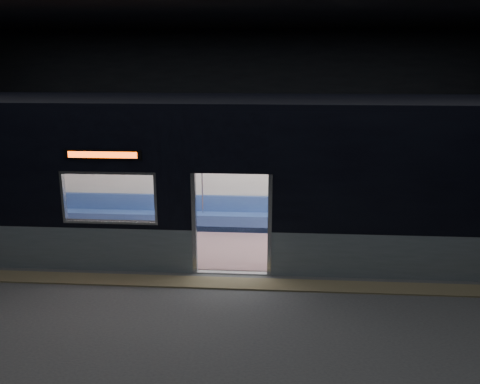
# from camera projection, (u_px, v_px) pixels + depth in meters

# --- Properties ---
(station_floor) EXTENTS (24.00, 14.00, 0.01)m
(station_floor) POSITION_uv_depth(u_px,v_px,m) (227.00, 297.00, 9.13)
(station_floor) COLOR #47494C
(station_floor) RESTS_ON ground
(station_envelope) EXTENTS (24.00, 14.00, 5.00)m
(station_envelope) POSITION_uv_depth(u_px,v_px,m) (225.00, 90.00, 8.19)
(station_envelope) COLOR black
(station_envelope) RESTS_ON station_floor
(tactile_strip) EXTENTS (22.80, 0.50, 0.03)m
(tactile_strip) POSITION_uv_depth(u_px,v_px,m) (230.00, 283.00, 9.65)
(tactile_strip) COLOR #8C7F59
(tactile_strip) RESTS_ON station_floor
(metro_car) EXTENTS (18.00, 3.04, 3.35)m
(metro_car) POSITION_uv_depth(u_px,v_px,m) (237.00, 167.00, 11.11)
(metro_car) COLOR gray
(metro_car) RESTS_ON station_floor
(passenger) EXTENTS (0.44, 0.76, 1.46)m
(passenger) POSITION_uv_depth(u_px,v_px,m) (443.00, 203.00, 12.00)
(passenger) COLOR black
(passenger) RESTS_ON metro_car
(handbag) EXTENTS (0.31, 0.27, 0.15)m
(handbag) POSITION_uv_depth(u_px,v_px,m) (444.00, 212.00, 11.80)
(handbag) COLOR black
(handbag) RESTS_ON passenger
(transit_map) EXTENTS (1.03, 0.03, 0.67)m
(transit_map) POSITION_uv_depth(u_px,v_px,m) (430.00, 174.00, 12.15)
(transit_map) COLOR white
(transit_map) RESTS_ON metro_car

